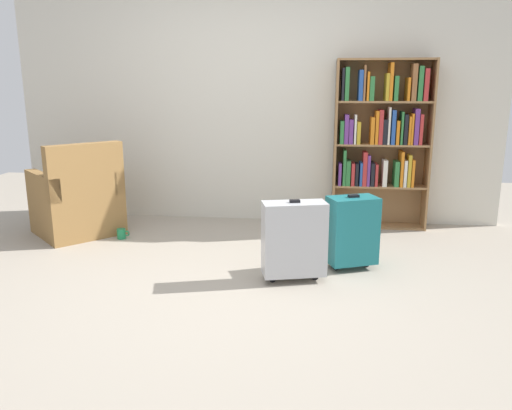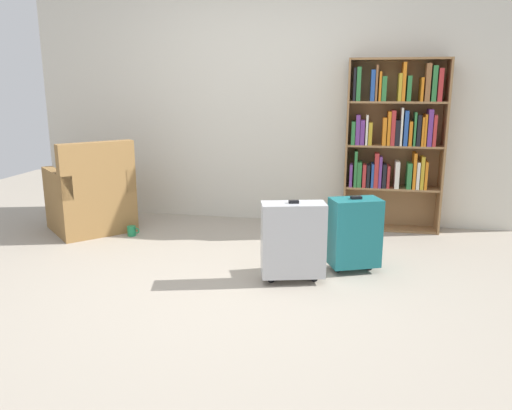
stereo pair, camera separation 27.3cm
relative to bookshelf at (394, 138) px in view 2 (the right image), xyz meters
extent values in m
plane|color=#9E9384|center=(-1.28, -1.81, -0.91)|extent=(8.78, 8.78, 0.00)
cube|color=beige|center=(-1.28, 0.19, 0.39)|extent=(5.01, 0.10, 2.60)
cube|color=olive|center=(-0.45, -0.01, -0.09)|extent=(0.02, 0.26, 1.66)
cube|color=olive|center=(0.46, -0.01, -0.09)|extent=(0.02, 0.26, 1.66)
cube|color=olive|center=(0.00, 0.11, -0.09)|extent=(0.93, 0.02, 1.66)
cube|color=olive|center=(0.00, -0.01, -0.90)|extent=(0.89, 0.24, 0.02)
cube|color=olive|center=(0.00, -0.01, -0.49)|extent=(0.89, 0.24, 0.02)
cube|color=olive|center=(0.00, -0.01, -0.08)|extent=(0.89, 0.24, 0.02)
cube|color=olive|center=(0.00, -0.01, 0.34)|extent=(0.89, 0.24, 0.02)
cube|color=olive|center=(0.00, -0.01, 0.73)|extent=(0.89, 0.24, 0.02)
cube|color=#66337F|center=(-0.40, -0.05, -0.37)|extent=(0.03, 0.16, 0.22)
cube|color=#2D7238|center=(-0.35, -0.02, -0.30)|extent=(0.03, 0.22, 0.35)
cube|color=#2D7238|center=(-0.31, -0.04, -0.36)|extent=(0.04, 0.18, 0.25)
cube|color=#B22D2D|center=(-0.27, -0.05, -0.37)|extent=(0.03, 0.16, 0.22)
cube|color=black|center=(-0.23, -0.05, -0.37)|extent=(0.03, 0.16, 0.22)
cube|color=#264C99|center=(-0.19, -0.04, -0.37)|extent=(0.02, 0.19, 0.23)
cube|color=#B22D2D|center=(-0.15, -0.05, -0.31)|extent=(0.04, 0.17, 0.34)
cube|color=#66337F|center=(-0.12, -0.06, -0.33)|extent=(0.03, 0.14, 0.30)
cube|color=black|center=(-0.08, -0.03, -0.37)|extent=(0.04, 0.20, 0.23)
cube|color=#B22D2D|center=(-0.04, -0.04, -0.37)|extent=(0.03, 0.19, 0.22)
cube|color=silver|center=(0.04, -0.04, -0.35)|extent=(0.04, 0.18, 0.26)
cube|color=#2D7238|center=(0.15, -0.04, -0.36)|extent=(0.04, 0.18, 0.25)
cube|color=orange|center=(0.20, -0.03, -0.31)|extent=(0.03, 0.21, 0.35)
cube|color=silver|center=(0.24, -0.03, -0.35)|extent=(0.03, 0.21, 0.26)
cube|color=gold|center=(0.27, -0.05, -0.32)|extent=(0.03, 0.15, 0.31)
cube|color=orange|center=(0.31, -0.03, -0.35)|extent=(0.03, 0.20, 0.27)
cube|color=#2D7238|center=(-0.39, -0.03, 0.04)|extent=(0.04, 0.21, 0.22)
cube|color=#66337F|center=(-0.35, -0.04, 0.08)|extent=(0.04, 0.18, 0.28)
cube|color=#66337F|center=(-0.30, -0.06, 0.05)|extent=(0.04, 0.15, 0.24)
cube|color=silver|center=(-0.26, -0.06, 0.08)|extent=(0.02, 0.15, 0.28)
cube|color=gold|center=(-0.23, -0.05, 0.04)|extent=(0.03, 0.16, 0.21)
cube|color=orange|center=(-0.10, -0.05, 0.06)|extent=(0.04, 0.15, 0.26)
cube|color=orange|center=(-0.06, -0.04, 0.09)|extent=(0.03, 0.17, 0.32)
cube|color=#B22D2D|center=(-0.02, -0.03, 0.10)|extent=(0.04, 0.21, 0.33)
cube|color=black|center=(0.02, -0.05, 0.05)|extent=(0.04, 0.17, 0.24)
cube|color=silver|center=(0.05, -0.04, 0.11)|extent=(0.02, 0.17, 0.35)
cube|color=#264C99|center=(0.09, -0.04, 0.10)|extent=(0.04, 0.19, 0.33)
cube|color=orange|center=(0.14, -0.03, 0.05)|extent=(0.03, 0.20, 0.23)
cube|color=#2D7238|center=(0.18, -0.05, 0.09)|extent=(0.02, 0.16, 0.31)
cube|color=black|center=(0.21, -0.05, 0.08)|extent=(0.03, 0.16, 0.29)
cube|color=orange|center=(0.25, -0.04, 0.07)|extent=(0.02, 0.19, 0.27)
cube|color=orange|center=(0.27, -0.02, 0.08)|extent=(0.02, 0.22, 0.30)
cube|color=#66337F|center=(0.31, -0.04, 0.10)|extent=(0.04, 0.19, 0.34)
cube|color=#B22D2D|center=(0.35, -0.03, 0.08)|extent=(0.03, 0.19, 0.29)
cube|color=black|center=(-0.40, -0.03, 0.50)|extent=(0.02, 0.20, 0.30)
cube|color=#2D7238|center=(-0.36, -0.04, 0.50)|extent=(0.04, 0.18, 0.31)
cube|color=#264C99|center=(-0.23, -0.03, 0.49)|extent=(0.04, 0.21, 0.29)
cube|color=brown|center=(-0.20, -0.04, 0.51)|extent=(0.02, 0.18, 0.33)
cube|color=orange|center=(-0.16, -0.04, 0.48)|extent=(0.02, 0.18, 0.27)
cube|color=#2D7238|center=(-0.13, -0.02, 0.46)|extent=(0.04, 0.22, 0.23)
cube|color=gold|center=(0.02, -0.03, 0.48)|extent=(0.03, 0.19, 0.26)
cube|color=orange|center=(0.05, -0.02, 0.52)|extent=(0.03, 0.22, 0.35)
cube|color=#2D7238|center=(0.10, -0.03, 0.46)|extent=(0.04, 0.21, 0.23)
cube|color=orange|center=(0.21, -0.03, 0.46)|extent=(0.02, 0.20, 0.22)
cube|color=brown|center=(0.26, -0.05, 0.52)|extent=(0.04, 0.16, 0.34)
cube|color=#2D7238|center=(0.32, -0.03, 0.51)|extent=(0.04, 0.20, 0.32)
cube|color=#B22D2D|center=(0.37, -0.03, 0.50)|extent=(0.04, 0.19, 0.30)
cube|color=olive|center=(-2.93, -0.59, -0.71)|extent=(0.99, 0.99, 0.40)
cube|color=tan|center=(-2.93, -0.59, -0.47)|extent=(0.76, 0.76, 0.08)
cube|color=olive|center=(-2.72, -0.79, -0.26)|extent=(0.57, 0.59, 0.50)
cube|color=olive|center=(-2.72, -0.37, -0.40)|extent=(0.58, 0.55, 0.22)
cube|color=olive|center=(-3.13, -0.80, -0.40)|extent=(0.58, 0.55, 0.22)
cylinder|color=#1E7F4C|center=(-2.44, -0.72, -0.87)|extent=(0.08, 0.08, 0.10)
torus|color=#1E7F4C|center=(-2.39, -0.72, -0.86)|extent=(0.06, 0.01, 0.06)
cube|color=#B7BABF|center=(-0.78, -1.57, -0.59)|extent=(0.49, 0.31, 0.54)
cube|color=black|center=(-0.78, -1.57, -0.31)|extent=(0.08, 0.06, 0.02)
cylinder|color=black|center=(-0.94, -1.61, -0.89)|extent=(0.06, 0.06, 0.05)
cylinder|color=black|center=(-0.63, -1.53, -0.89)|extent=(0.06, 0.06, 0.05)
cube|color=#19666B|center=(-0.35, -1.26, -0.60)|extent=(0.43, 0.35, 0.53)
cube|color=black|center=(-0.35, -1.26, -0.33)|extent=(0.09, 0.07, 0.02)
cylinder|color=black|center=(-0.47, -1.31, -0.89)|extent=(0.07, 0.07, 0.05)
cylinder|color=black|center=(-0.23, -1.22, -0.89)|extent=(0.07, 0.07, 0.05)
camera|label=1|loc=(-0.66, -5.07, 0.50)|focal=35.21mm
camera|label=2|loc=(-0.39, -5.03, 0.50)|focal=35.21mm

